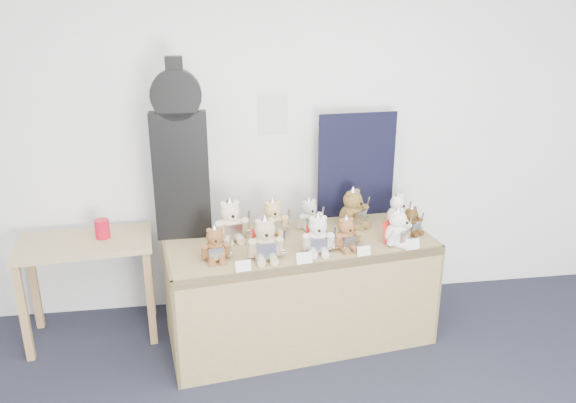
{
  "coord_description": "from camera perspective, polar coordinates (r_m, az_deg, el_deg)",
  "views": [
    {
      "loc": [
        -0.41,
        -1.48,
        2.25
      ],
      "look_at": [
        0.08,
        1.82,
        1.05
      ],
      "focal_mm": 35.0,
      "sensor_mm": 36.0,
      "label": 1
    }
  ],
  "objects": [
    {
      "name": "teddy_front_end",
      "position": [
        3.93,
        12.42,
        -2.0
      ],
      "size": [
        0.18,
        0.17,
        0.22
      ],
      "rotation": [
        0.0,
        0.0,
        0.5
      ],
      "color": "#4D351A",
      "rests_on": "display_table"
    },
    {
      "name": "teddy_back_centre_right",
      "position": [
        3.91,
        2.19,
        -1.44
      ],
      "size": [
        0.21,
        0.19,
        0.25
      ],
      "rotation": [
        0.0,
        0.0,
        0.26
      ],
      "color": "silver",
      "rests_on": "display_table"
    },
    {
      "name": "teddy_front_right",
      "position": [
        3.62,
        5.94,
        -3.39
      ],
      "size": [
        0.2,
        0.18,
        0.24
      ],
      "rotation": [
        0.0,
        0.0,
        0.24
      ],
      "color": "brown",
      "rests_on": "display_table"
    },
    {
      "name": "entry_card_d",
      "position": [
        3.7,
        12.53,
        -4.26
      ],
      "size": [
        0.1,
        0.03,
        0.07
      ],
      "primitive_type": "cube",
      "rotation": [
        -0.24,
        0.0,
        0.14
      ],
      "color": "silver",
      "rests_on": "display_table"
    },
    {
      "name": "side_table",
      "position": [
        4.07,
        -19.8,
        -5.36
      ],
      "size": [
        0.92,
        0.57,
        0.73
      ],
      "rotation": [
        0.0,
        0.0,
        0.1
      ],
      "color": "#9A7D53",
      "rests_on": "floor"
    },
    {
      "name": "entry_card_b",
      "position": [
        3.42,
        1.67,
        -5.76
      ],
      "size": [
        0.1,
        0.03,
        0.07
      ],
      "primitive_type": "cube",
      "rotation": [
        -0.24,
        0.0,
        0.14
      ],
      "color": "silver",
      "rests_on": "display_table"
    },
    {
      "name": "room_shell",
      "position": [
        4.07,
        -1.54,
        8.95
      ],
      "size": [
        6.0,
        6.0,
        6.0
      ],
      "color": "silver",
      "rests_on": "floor"
    },
    {
      "name": "teddy_front_left",
      "position": [
        3.46,
        -2.34,
        -3.99
      ],
      "size": [
        0.25,
        0.21,
        0.31
      ],
      "rotation": [
        0.0,
        0.0,
        0.05
      ],
      "color": "tan",
      "rests_on": "display_table"
    },
    {
      "name": "teddy_front_centre",
      "position": [
        3.56,
        3.04,
        -3.48
      ],
      "size": [
        0.23,
        0.19,
        0.28
      ],
      "rotation": [
        0.0,
        0.0,
        -0.06
      ],
      "color": "beige",
      "rests_on": "display_table"
    },
    {
      "name": "teddy_back_left",
      "position": [
        3.74,
        -5.85,
        -2.09
      ],
      "size": [
        0.27,
        0.23,
        0.32
      ],
      "rotation": [
        0.0,
        0.0,
        0.2
      ],
      "color": "beige",
      "rests_on": "display_table"
    },
    {
      "name": "navy_board",
      "position": [
        4.11,
        6.98,
        3.65
      ],
      "size": [
        0.58,
        0.06,
        0.77
      ],
      "primitive_type": "cube",
      "rotation": [
        0.0,
        0.0,
        0.07
      ],
      "color": "black",
      "rests_on": "display_table"
    },
    {
      "name": "display_table",
      "position": [
        3.77,
        1.47,
        -6.57
      ],
      "size": [
        1.86,
        0.98,
        0.74
      ],
      "rotation": [
        0.0,
        0.0,
        0.14
      ],
      "color": "olive",
      "rests_on": "floor"
    },
    {
      "name": "teddy_back_centre_left",
      "position": [
        3.82,
        -1.54,
        -1.76
      ],
      "size": [
        0.23,
        0.2,
        0.28
      ],
      "rotation": [
        0.0,
        0.0,
        0.14
      ],
      "color": "tan",
      "rests_on": "display_table"
    },
    {
      "name": "teddy_front_far_left",
      "position": [
        3.47,
        -7.4,
        -4.46
      ],
      "size": [
        0.21,
        0.17,
        0.25
      ],
      "rotation": [
        0.0,
        0.0,
        0.09
      ],
      "color": "brown",
      "rests_on": "display_table"
    },
    {
      "name": "teddy_back_end",
      "position": [
        4.08,
        11.08,
        -0.93
      ],
      "size": [
        0.21,
        0.2,
        0.25
      ],
      "rotation": [
        0.0,
        0.0,
        0.49
      ],
      "color": "white",
      "rests_on": "display_table"
    },
    {
      "name": "guitar_case",
      "position": [
        3.71,
        -10.93,
        4.88
      ],
      "size": [
        0.36,
        0.11,
        1.19
      ],
      "rotation": [
        0.0,
        0.0,
        0.01
      ],
      "color": "black",
      "rests_on": "display_table"
    },
    {
      "name": "teddy_front_far_right",
      "position": [
        3.73,
        11.1,
        -2.74
      ],
      "size": [
        0.22,
        0.23,
        0.28
      ],
      "rotation": [
        0.0,
        0.0,
        0.72
      ],
      "color": "silver",
      "rests_on": "display_table"
    },
    {
      "name": "entry_card_c",
      "position": [
        3.55,
        7.72,
        -5.01
      ],
      "size": [
        0.09,
        0.03,
        0.06
      ],
      "primitive_type": "cube",
      "rotation": [
        -0.24,
        0.0,
        0.14
      ],
      "color": "silver",
      "rests_on": "display_table"
    },
    {
      "name": "teddy_back_right",
      "position": [
        3.96,
        6.64,
        -0.88
      ],
      "size": [
        0.26,
        0.26,
        0.31
      ],
      "rotation": [
        0.0,
        0.0,
        0.63
      ],
      "color": "brown",
      "rests_on": "display_table"
    },
    {
      "name": "entry_card_a",
      "position": [
        3.34,
        -4.56,
        -6.56
      ],
      "size": [
        0.1,
        0.03,
        0.07
      ],
      "primitive_type": "cube",
      "rotation": [
        -0.24,
        0.0,
        0.14
      ],
      "color": "silver",
      "rests_on": "display_table"
    },
    {
      "name": "red_cup",
      "position": [
        4.0,
        -18.35,
        -2.65
      ],
      "size": [
        0.1,
        0.1,
        0.13
      ],
      "primitive_type": "cylinder",
      "color": "red",
      "rests_on": "side_table"
    }
  ]
}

